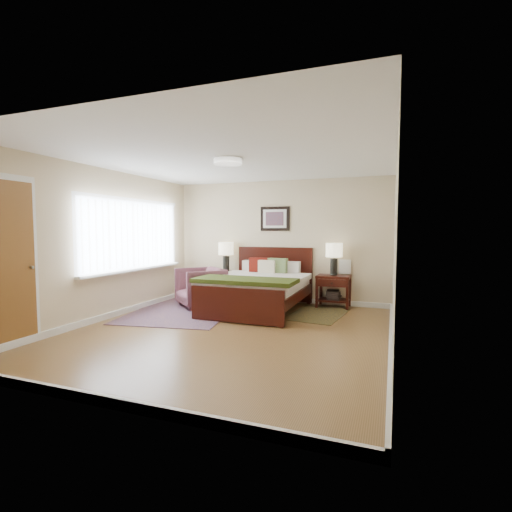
% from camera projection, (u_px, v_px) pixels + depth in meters
% --- Properties ---
extents(floor, '(5.00, 5.00, 0.00)m').
position_uv_depth(floor, '(229.00, 331.00, 5.43)').
color(floor, brown).
rests_on(floor, ground).
extents(back_wall, '(4.50, 0.04, 2.50)m').
position_uv_depth(back_wall, '(279.00, 241.00, 7.69)').
color(back_wall, beige).
rests_on(back_wall, ground).
extents(front_wall, '(4.50, 0.04, 2.50)m').
position_uv_depth(front_wall, '(100.00, 259.00, 3.01)').
color(front_wall, beige).
rests_on(front_wall, ground).
extents(left_wall, '(0.04, 5.00, 2.50)m').
position_uv_depth(left_wall, '(105.00, 244.00, 6.13)').
color(left_wall, beige).
rests_on(left_wall, ground).
extents(right_wall, '(0.04, 5.00, 2.50)m').
position_uv_depth(right_wall, '(395.00, 249.00, 4.57)').
color(right_wall, beige).
rests_on(right_wall, ground).
extents(ceiling, '(4.50, 5.00, 0.02)m').
position_uv_depth(ceiling, '(228.00, 159.00, 5.26)').
color(ceiling, white).
rests_on(ceiling, back_wall).
extents(window, '(0.11, 2.72, 1.32)m').
position_uv_depth(window, '(135.00, 236.00, 6.75)').
color(window, silver).
rests_on(window, left_wall).
extents(door, '(0.06, 1.00, 2.18)m').
position_uv_depth(door, '(1.00, 264.00, 4.49)').
color(door, silver).
rests_on(door, ground).
extents(ceil_fixture, '(0.44, 0.44, 0.08)m').
position_uv_depth(ceil_fixture, '(228.00, 161.00, 5.26)').
color(ceil_fixture, white).
rests_on(ceil_fixture, ceiling).
extents(bed, '(1.71, 2.07, 1.11)m').
position_uv_depth(bed, '(259.00, 283.00, 6.81)').
color(bed, '#330E07').
rests_on(bed, ground).
extents(wall_art, '(0.62, 0.05, 0.50)m').
position_uv_depth(wall_art, '(275.00, 219.00, 7.65)').
color(wall_art, black).
rests_on(wall_art, back_wall).
extents(nightstand_left, '(0.51, 0.46, 0.61)m').
position_uv_depth(nightstand_left, '(226.00, 277.00, 7.88)').
color(nightstand_left, '#330E07').
rests_on(nightstand_left, ground).
extents(nightstand_right, '(0.63, 0.47, 0.62)m').
position_uv_depth(nightstand_right, '(333.00, 288.00, 7.11)').
color(nightstand_right, '#330E07').
rests_on(nightstand_right, ground).
extents(lamp_left, '(0.31, 0.31, 0.61)m').
position_uv_depth(lamp_left, '(226.00, 251.00, 7.86)').
color(lamp_left, black).
rests_on(lamp_left, nightstand_left).
extents(lamp_right, '(0.31, 0.31, 0.61)m').
position_uv_depth(lamp_right, '(334.00, 253.00, 7.08)').
color(lamp_right, black).
rests_on(lamp_right, nightstand_right).
extents(armchair, '(1.16, 1.16, 0.76)m').
position_uv_depth(armchair, '(200.00, 287.00, 7.20)').
color(armchair, brown).
rests_on(armchair, ground).
extents(rug_persian, '(2.12, 2.70, 0.01)m').
position_uv_depth(rug_persian, '(185.00, 310.00, 6.84)').
color(rug_persian, '#0F0D43').
rests_on(rug_persian, ground).
extents(rug_navy, '(1.02, 1.40, 0.01)m').
position_uv_depth(rug_navy, '(317.00, 314.00, 6.52)').
color(rug_navy, black).
rests_on(rug_navy, ground).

